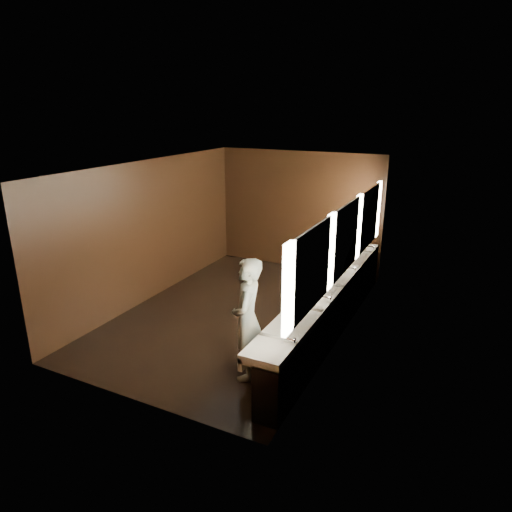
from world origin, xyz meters
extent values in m
plane|color=black|center=(0.00, 0.00, 0.00)|extent=(6.00, 6.00, 0.00)
cube|color=#2D2D2B|center=(0.00, 0.00, 2.80)|extent=(4.00, 6.00, 0.02)
cube|color=black|center=(0.00, 3.00, 1.40)|extent=(4.00, 0.02, 2.80)
cube|color=black|center=(0.00, -3.00, 1.40)|extent=(4.00, 0.02, 2.80)
cube|color=black|center=(-2.00, 0.00, 1.40)|extent=(0.02, 6.00, 2.80)
cube|color=black|center=(2.00, 0.00, 1.40)|extent=(0.02, 6.00, 2.80)
cube|color=black|center=(1.82, 0.00, 0.40)|extent=(0.36, 5.40, 0.81)
cube|color=silver|center=(1.73, 0.00, 0.85)|extent=(0.55, 5.40, 0.12)
cube|color=silver|center=(1.48, 0.00, 0.77)|extent=(0.06, 5.40, 0.18)
cylinder|color=silver|center=(1.91, -2.20, 0.99)|extent=(0.18, 0.04, 0.04)
cylinder|color=silver|center=(1.91, -0.73, 0.99)|extent=(0.18, 0.04, 0.04)
cylinder|color=silver|center=(1.91, 0.73, 0.99)|extent=(0.18, 0.04, 0.04)
cylinder|color=silver|center=(1.91, 2.20, 0.99)|extent=(0.18, 0.04, 0.04)
cube|color=white|center=(1.97, -2.40, 1.75)|extent=(0.06, 0.22, 1.15)
cube|color=white|center=(1.99, -1.60, 1.75)|extent=(0.03, 1.32, 1.15)
cube|color=white|center=(1.97, -0.80, 1.75)|extent=(0.06, 0.23, 1.15)
cube|color=white|center=(1.99, 0.00, 1.75)|extent=(0.03, 1.32, 1.15)
cube|color=white|center=(1.97, 0.80, 1.75)|extent=(0.06, 0.23, 1.15)
cube|color=white|center=(1.99, 1.60, 1.75)|extent=(0.03, 1.32, 1.15)
cube|color=white|center=(1.97, 2.40, 1.75)|extent=(0.06, 0.22, 1.15)
imported|color=#81ACC0|center=(1.11, -1.78, 0.91)|extent=(0.62, 0.76, 1.81)
cylinder|color=black|center=(1.58, -1.09, 0.28)|extent=(0.40, 0.40, 0.56)
camera|label=1|loc=(3.82, -6.97, 3.80)|focal=32.00mm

